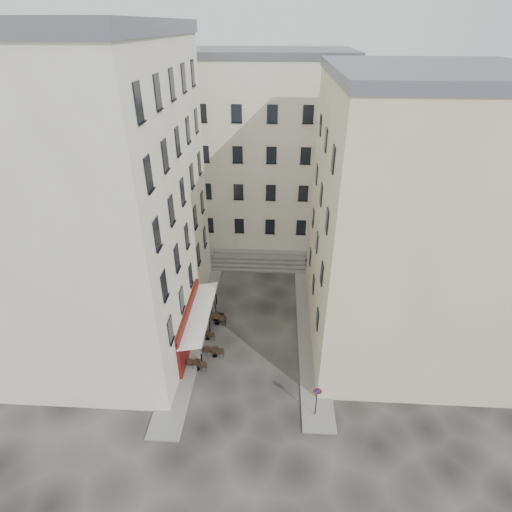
# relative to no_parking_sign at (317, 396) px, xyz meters

# --- Properties ---
(ground) EXTENTS (90.00, 90.00, 0.00)m
(ground) POSITION_rel_no_parking_sign_xyz_m (-4.30, 4.70, -1.69)
(ground) COLOR black
(ground) RESTS_ON ground
(sidewalk_left) EXTENTS (2.00, 22.00, 0.12)m
(sidewalk_left) POSITION_rel_no_parking_sign_xyz_m (-8.80, 8.70, -1.63)
(sidewalk_left) COLOR slate
(sidewalk_left) RESTS_ON ground
(sidewalk_right) EXTENTS (2.00, 18.00, 0.12)m
(sidewalk_right) POSITION_rel_no_parking_sign_xyz_m (0.20, 7.70, -1.63)
(sidewalk_right) COLOR slate
(sidewalk_right) RESTS_ON ground
(building_left) EXTENTS (12.20, 16.20, 20.60)m
(building_left) POSITION_rel_no_parking_sign_xyz_m (-14.80, 7.70, 8.62)
(building_left) COLOR beige
(building_left) RESTS_ON ground
(building_right) EXTENTS (12.20, 14.20, 18.60)m
(building_right) POSITION_rel_no_parking_sign_xyz_m (6.20, 8.20, 7.62)
(building_right) COLOR #BEB48D
(building_right) RESTS_ON ground
(building_back) EXTENTS (18.20, 10.20, 18.60)m
(building_back) POSITION_rel_no_parking_sign_xyz_m (-5.30, 23.70, 7.62)
(building_back) COLOR beige
(building_back) RESTS_ON ground
(cafe_storefront) EXTENTS (1.74, 7.30, 3.50)m
(cafe_storefront) POSITION_rel_no_parking_sign_xyz_m (-8.62, 5.70, 0.19)
(cafe_storefront) COLOR #460A0B
(cafe_storefront) RESTS_ON ground
(stone_steps) EXTENTS (9.00, 3.15, 0.80)m
(stone_steps) POSITION_rel_no_parking_sign_xyz_m (-4.30, 17.28, -1.29)
(stone_steps) COLOR slate
(stone_steps) RESTS_ON ground
(bollard_near) EXTENTS (0.12, 0.12, 0.98)m
(bollard_near) POSITION_rel_no_parking_sign_xyz_m (-7.55, 3.70, -1.16)
(bollard_near) COLOR black
(bollard_near) RESTS_ON ground
(bollard_mid) EXTENTS (0.12, 0.12, 0.98)m
(bollard_mid) POSITION_rel_no_parking_sign_xyz_m (-7.55, 7.20, -1.16)
(bollard_mid) COLOR black
(bollard_mid) RESTS_ON ground
(bollard_far) EXTENTS (0.12, 0.12, 0.98)m
(bollard_far) POSITION_rel_no_parking_sign_xyz_m (-7.55, 10.70, -1.16)
(bollard_far) COLOR black
(bollard_far) RESTS_ON ground
(no_parking_sign) EXTENTS (0.54, 0.14, 2.38)m
(no_parking_sign) POSITION_rel_no_parking_sign_xyz_m (0.00, 0.00, 0.00)
(no_parking_sign) COLOR black
(no_parking_sign) RESTS_ON ground
(bistro_table_a) EXTENTS (1.32, 0.62, 0.93)m
(bistro_table_a) POSITION_rel_no_parking_sign_xyz_m (-7.78, 3.27, -1.21)
(bistro_table_a) COLOR black
(bistro_table_a) RESTS_ON ground
(bistro_table_b) EXTENTS (1.31, 0.61, 0.92)m
(bistro_table_b) POSITION_rel_no_parking_sign_xyz_m (-6.76, 4.59, -1.22)
(bistro_table_b) COLOR black
(bistro_table_b) RESTS_ON ground
(bistro_table_c) EXTENTS (1.14, 0.54, 0.80)m
(bistro_table_c) POSITION_rel_no_parking_sign_xyz_m (-7.60, 6.31, -1.28)
(bistro_table_c) COLOR black
(bistro_table_c) RESTS_ON ground
(bistro_table_d) EXTENTS (1.40, 0.66, 0.98)m
(bistro_table_d) POSITION_rel_no_parking_sign_xyz_m (-7.09, 8.12, -1.18)
(bistro_table_d) COLOR black
(bistro_table_d) RESTS_ON ground
(bistro_table_e) EXTENTS (1.25, 0.58, 0.88)m
(bistro_table_e) POSITION_rel_no_parking_sign_xyz_m (-7.21, 8.55, -1.24)
(bistro_table_e) COLOR black
(bistro_table_e) RESTS_ON ground
(pedestrian) EXTENTS (0.83, 0.81, 1.91)m
(pedestrian) POSITION_rel_no_parking_sign_xyz_m (-7.50, 8.68, -0.73)
(pedestrian) COLOR black
(pedestrian) RESTS_ON ground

